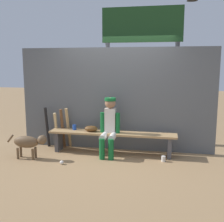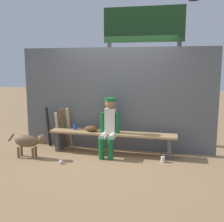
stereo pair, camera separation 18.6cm
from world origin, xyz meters
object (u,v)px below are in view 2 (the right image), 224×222
bat_wood_dark (64,128)px  baseball (61,162)px  baseball_glove (91,128)px  cup_on_ground (163,159)px  bat_aluminum_black (48,127)px  cup_on_bench (75,127)px  player_seated (109,125)px  bat_wood_natural (57,130)px  bat_wood_tan (69,127)px  dugout_bench (112,137)px  scoreboard (146,42)px  dog (29,141)px

bat_wood_dark → baseball: bat_wood_dark is taller
baseball_glove → cup_on_ground: bearing=-10.9°
baseball_glove → bat_aluminum_black: 1.09m
cup_on_bench → cup_on_ground: bearing=-10.8°
bat_aluminum_black → baseball_glove: bearing=-10.0°
baseball → cup_on_ground: (1.87, 0.52, 0.02)m
player_seated → bat_wood_natural: size_ratio=1.47×
bat_aluminum_black → bat_wood_dark: bearing=-1.2°
bat_aluminum_black → baseball: 1.30m
cup_on_bench → bat_wood_tan: bearing=137.1°
baseball_glove → bat_wood_tan: (-0.60, 0.27, -0.07)m
dugout_bench → bat_aluminum_black: bat_aluminum_black is taller
dugout_bench → cup_on_ground: size_ratio=24.16×
bat_aluminum_black → cup_on_ground: bearing=-10.5°
bat_wood_dark → bat_aluminum_black: size_ratio=0.97×
dugout_bench → player_seated: 0.30m
bat_aluminum_black → cup_on_ground: bat_aluminum_black is taller
dugout_bench → scoreboard: 2.36m
bat_wood_natural → bat_wood_tan: bearing=20.5°
baseball_glove → scoreboard: scoreboard is taller
cup_on_ground → bat_wood_natural: bearing=168.9°
player_seated → baseball: (-0.77, -0.70, -0.61)m
scoreboard → cup_on_bench: bearing=-142.7°
bat_wood_natural → baseball_glove: bearing=-11.6°
bat_aluminum_black → cup_on_ground: 2.66m
bat_wood_tan → bat_aluminum_black: 0.48m
cup_on_bench → dog: 1.01m
bat_wood_tan → scoreboard: scoreboard is taller
bat_wood_tan → scoreboard: size_ratio=0.27×
cup_on_bench → dugout_bench: bearing=-4.9°
dugout_bench → player_seated: size_ratio=2.25×
bat_aluminum_black → dog: 0.82m
dugout_bench → cup_on_bench: size_ratio=24.16×
bat_wood_natural → scoreboard: 2.86m
dog → bat_wood_natural: bearing=72.4°
bat_wood_tan → bat_wood_natural: bat_wood_tan is taller
player_seated → cup_on_bench: size_ratio=10.75×
baseball_glove → player_seated: bearing=-15.0°
bat_wood_natural → bat_wood_dark: bearing=2.5°
bat_wood_dark → scoreboard: (1.70, 0.95, 1.92)m
dog → baseball: bearing=-14.1°
player_seated → cup_on_bench: player_seated is taller
dugout_bench → baseball: bearing=-134.7°
baseball_glove → baseball: size_ratio=3.78×
dugout_bench → baseball: size_ratio=35.91×
cup_on_ground → baseball: bearing=-164.5°
dugout_bench → scoreboard: size_ratio=0.78×
player_seated → dog: size_ratio=1.40×
dugout_bench → bat_aluminum_black: (-1.52, 0.19, 0.10)m
dog → bat_wood_dark: bearing=63.5°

